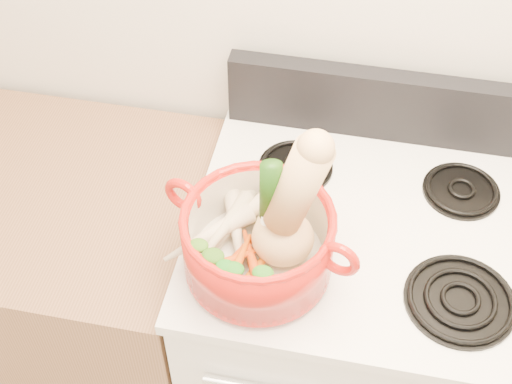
% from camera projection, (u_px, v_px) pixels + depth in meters
% --- Properties ---
extents(stove_body, '(0.76, 0.65, 0.92)m').
position_uv_depth(stove_body, '(349.00, 341.00, 1.91)').
color(stove_body, white).
rests_on(stove_body, floor).
extents(cooktop, '(0.78, 0.67, 0.03)m').
position_uv_depth(cooktop, '(370.00, 231.00, 1.56)').
color(cooktop, white).
rests_on(cooktop, stove_body).
extents(control_backsplash, '(0.76, 0.05, 0.18)m').
position_uv_depth(control_backsplash, '(387.00, 105.00, 1.68)').
color(control_backsplash, black).
rests_on(control_backsplash, cooktop).
extents(burner_front_left, '(0.22, 0.22, 0.02)m').
position_uv_depth(burner_front_left, '(272.00, 269.00, 1.46)').
color(burner_front_left, black).
rests_on(burner_front_left, cooktop).
extents(burner_front_right, '(0.22, 0.22, 0.02)m').
position_uv_depth(burner_front_right, '(460.00, 299.00, 1.41)').
color(burner_front_right, black).
rests_on(burner_front_right, cooktop).
extents(burner_back_left, '(0.17, 0.17, 0.02)m').
position_uv_depth(burner_back_left, '(296.00, 166.00, 1.66)').
color(burner_back_left, black).
rests_on(burner_back_left, cooktop).
extents(burner_back_right, '(0.17, 0.17, 0.02)m').
position_uv_depth(burner_back_right, '(462.00, 189.00, 1.61)').
color(burner_back_right, black).
rests_on(burner_back_right, cooktop).
extents(dutch_oven, '(0.37, 0.37, 0.15)m').
position_uv_depth(dutch_oven, '(258.00, 242.00, 1.40)').
color(dutch_oven, '#B4170F').
rests_on(dutch_oven, burner_front_left).
extents(pot_handle_left, '(0.09, 0.04, 0.08)m').
position_uv_depth(pot_handle_left, '(183.00, 195.00, 1.42)').
color(pot_handle_left, '#B4170F').
rests_on(pot_handle_left, dutch_oven).
extents(pot_handle_right, '(0.09, 0.04, 0.08)m').
position_uv_depth(pot_handle_right, '(339.00, 259.00, 1.31)').
color(pot_handle_right, '#B4170F').
rests_on(pot_handle_right, dutch_oven).
extents(squash, '(0.22, 0.15, 0.34)m').
position_uv_depth(squash, '(284.00, 204.00, 1.32)').
color(squash, '#E1A673').
rests_on(squash, dutch_oven).
extents(leek, '(0.05, 0.06, 0.27)m').
position_uv_depth(leek, '(270.00, 208.00, 1.34)').
color(leek, white).
rests_on(leek, dutch_oven).
extents(ginger, '(0.09, 0.07, 0.05)m').
position_uv_depth(ginger, '(275.00, 226.00, 1.46)').
color(ginger, '#D9C685').
rests_on(ginger, dutch_oven).
extents(parsnip_0, '(0.09, 0.20, 0.05)m').
position_uv_depth(parsnip_0, '(228.00, 228.00, 1.46)').
color(parsnip_0, beige).
rests_on(parsnip_0, dutch_oven).
extents(parsnip_1, '(0.11, 0.18, 0.05)m').
position_uv_depth(parsnip_1, '(219.00, 238.00, 1.43)').
color(parsnip_1, beige).
rests_on(parsnip_1, dutch_oven).
extents(parsnip_2, '(0.11, 0.22, 0.06)m').
position_uv_depth(parsnip_2, '(235.00, 219.00, 1.45)').
color(parsnip_2, beige).
rests_on(parsnip_2, dutch_oven).
extents(parsnip_3, '(0.18, 0.17, 0.06)m').
position_uv_depth(parsnip_3, '(208.00, 234.00, 1.42)').
color(parsnip_3, beige).
rests_on(parsnip_3, dutch_oven).
extents(parsnip_4, '(0.19, 0.21, 0.07)m').
position_uv_depth(parsnip_4, '(243.00, 215.00, 1.44)').
color(parsnip_4, beige).
rests_on(parsnip_4, dutch_oven).
extents(parsnip_5, '(0.11, 0.20, 0.05)m').
position_uv_depth(parsnip_5, '(222.00, 231.00, 1.42)').
color(parsnip_5, beige).
rests_on(parsnip_5, dutch_oven).
extents(carrot_0, '(0.08, 0.15, 0.04)m').
position_uv_depth(carrot_0, '(256.00, 271.00, 1.39)').
color(carrot_0, '#CC590A').
rests_on(carrot_0, dutch_oven).
extents(carrot_1, '(0.09, 0.16, 0.05)m').
position_uv_depth(carrot_1, '(238.00, 258.00, 1.40)').
color(carrot_1, '#BF3B09').
rests_on(carrot_1, dutch_oven).
extents(carrot_2, '(0.10, 0.16, 0.04)m').
position_uv_depth(carrot_2, '(253.00, 265.00, 1.38)').
color(carrot_2, '#BC4109').
rests_on(carrot_2, dutch_oven).
extents(carrot_3, '(0.12, 0.10, 0.04)m').
position_uv_depth(carrot_3, '(230.00, 261.00, 1.38)').
color(carrot_3, '#C94D0A').
rests_on(carrot_3, dutch_oven).
extents(carrot_4, '(0.05, 0.15, 0.04)m').
position_uv_depth(carrot_4, '(238.00, 264.00, 1.37)').
color(carrot_4, '#C95A0A').
rests_on(carrot_4, dutch_oven).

